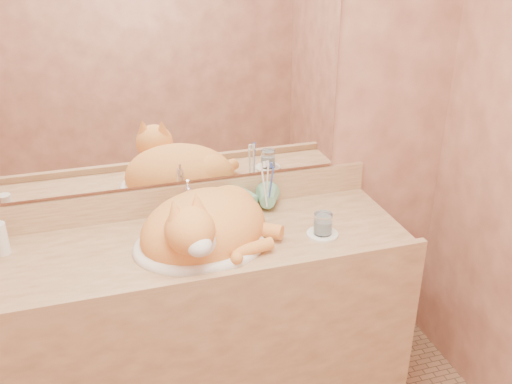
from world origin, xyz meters
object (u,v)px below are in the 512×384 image
object	(u,v)px
vanity_counter	(198,336)
soap_dispenser	(250,196)
toothbrush_cup	(268,203)
sink_basin	(199,228)
water_glass	(323,224)
cat	(204,225)

from	to	relation	value
vanity_counter	soap_dispenser	distance (m)	0.59
vanity_counter	toothbrush_cup	distance (m)	0.60
sink_basin	water_glass	bearing A→B (deg)	0.88
sink_basin	toothbrush_cup	bearing A→B (deg)	36.17
soap_dispenser	cat	bearing A→B (deg)	-160.41
cat	water_glass	distance (m)	0.44
toothbrush_cup	water_glass	distance (m)	0.27
soap_dispenser	water_glass	world-z (taller)	soap_dispenser
soap_dispenser	toothbrush_cup	world-z (taller)	soap_dispenser
vanity_counter	toothbrush_cup	size ratio (longest dim) A/B	15.64
cat	water_glass	size ratio (longest dim) A/B	6.10
sink_basin	toothbrush_cup	size ratio (longest dim) A/B	4.62
cat	toothbrush_cup	distance (m)	0.34
toothbrush_cup	water_glass	world-z (taller)	toothbrush_cup
sink_basin	cat	bearing A→B (deg)	-6.31
sink_basin	soap_dispenser	world-z (taller)	soap_dispenser
soap_dispenser	toothbrush_cup	bearing A→B (deg)	-28.63
vanity_counter	soap_dispenser	size ratio (longest dim) A/B	9.52
vanity_counter	sink_basin	xyz separation A→B (m)	(0.02, -0.02, 0.50)
vanity_counter	toothbrush_cup	bearing A→B (deg)	23.69
vanity_counter	sink_basin	size ratio (longest dim) A/B	3.39
cat	toothbrush_cup	bearing A→B (deg)	8.83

